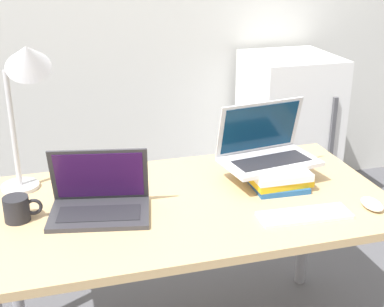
# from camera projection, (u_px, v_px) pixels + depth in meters

# --- Properties ---
(desk) EXTENTS (1.45, 0.80, 0.71)m
(desk) POSITION_uv_depth(u_px,v_px,m) (189.00, 218.00, 1.96)
(desk) COLOR tan
(desk) RESTS_ON ground_plane
(laptop_left) EXTENTS (0.37, 0.28, 0.22)m
(laptop_left) POSITION_uv_depth(u_px,v_px,m) (100.00, 201.00, 1.83)
(laptop_left) COLOR #333338
(laptop_left) RESTS_ON desk
(book_stack) EXTENTS (0.22, 0.27, 0.07)m
(book_stack) POSITION_uv_depth(u_px,v_px,m) (274.00, 174.00, 2.06)
(book_stack) COLOR #235693
(book_stack) RESTS_ON desk
(laptop_on_books) EXTENTS (0.39, 0.27, 0.23)m
(laptop_on_books) POSITION_uv_depth(u_px,v_px,m) (266.00, 150.00, 2.06)
(laptop_on_books) COLOR silver
(laptop_on_books) RESTS_ON book_stack
(wireless_keyboard) EXTENTS (0.32, 0.12, 0.01)m
(wireless_keyboard) POSITION_uv_depth(u_px,v_px,m) (304.00, 215.00, 1.81)
(wireless_keyboard) COLOR silver
(wireless_keyboard) RESTS_ON desk
(mouse) EXTENTS (0.06, 0.11, 0.03)m
(mouse) POSITION_uv_depth(u_px,v_px,m) (372.00, 204.00, 1.87)
(mouse) COLOR white
(mouse) RESTS_ON desk
(mug) EXTENTS (0.13, 0.09, 0.08)m
(mug) POSITION_uv_depth(u_px,v_px,m) (18.00, 209.00, 1.78)
(mug) COLOR #232328
(mug) RESTS_ON desk
(desk_lamp) EXTENTS (0.23, 0.20, 0.59)m
(desk_lamp) POSITION_uv_depth(u_px,v_px,m) (26.00, 75.00, 1.85)
(desk_lamp) COLOR silver
(desk_lamp) RESTS_ON desk
(mini_fridge) EXTENTS (0.50, 0.55, 0.95)m
(mini_fridge) POSITION_uv_depth(u_px,v_px,m) (287.00, 132.00, 3.31)
(mini_fridge) COLOR white
(mini_fridge) RESTS_ON ground_plane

